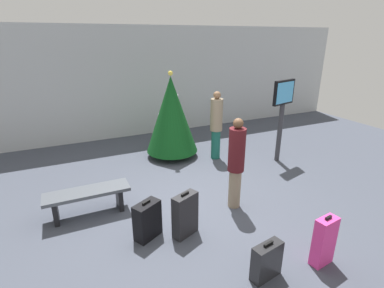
{
  "coord_description": "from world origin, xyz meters",
  "views": [
    {
      "loc": [
        -2.06,
        -4.36,
        3.02
      ],
      "look_at": [
        0.34,
        0.87,
        0.9
      ],
      "focal_mm": 27.34,
      "sensor_mm": 36.0,
      "label": 1
    }
  ],
  "objects_px": {
    "flight_info_kiosk": "(282,108)",
    "traveller_1": "(236,162)",
    "holiday_tree": "(171,115)",
    "traveller_0": "(216,124)",
    "suitcase_3": "(185,215)",
    "waiting_bench": "(88,197)",
    "suitcase_1": "(324,241)",
    "suitcase_0": "(267,261)",
    "suitcase_2": "(147,220)"
  },
  "relations": [
    {
      "from": "flight_info_kiosk",
      "to": "traveller_0",
      "type": "relative_size",
      "value": 1.17
    },
    {
      "from": "waiting_bench",
      "to": "suitcase_0",
      "type": "bearing_deg",
      "value": -52.13
    },
    {
      "from": "suitcase_1",
      "to": "suitcase_2",
      "type": "xyz_separation_m",
      "value": [
        -2.05,
        1.58,
        -0.06
      ]
    },
    {
      "from": "suitcase_0",
      "to": "suitcase_1",
      "type": "relative_size",
      "value": 0.72
    },
    {
      "from": "waiting_bench",
      "to": "suitcase_2",
      "type": "height_order",
      "value": "suitcase_2"
    },
    {
      "from": "holiday_tree",
      "to": "traveller_0",
      "type": "relative_size",
      "value": 1.27
    },
    {
      "from": "suitcase_2",
      "to": "waiting_bench",
      "type": "bearing_deg",
      "value": 126.37
    },
    {
      "from": "flight_info_kiosk",
      "to": "suitcase_2",
      "type": "distance_m",
      "value": 4.37
    },
    {
      "from": "flight_info_kiosk",
      "to": "traveller_1",
      "type": "bearing_deg",
      "value": -147.68
    },
    {
      "from": "traveller_1",
      "to": "suitcase_1",
      "type": "height_order",
      "value": "traveller_1"
    },
    {
      "from": "flight_info_kiosk",
      "to": "waiting_bench",
      "type": "distance_m",
      "value": 4.84
    },
    {
      "from": "flight_info_kiosk",
      "to": "traveller_0",
      "type": "xyz_separation_m",
      "value": [
        -1.37,
        0.81,
        -0.46
      ]
    },
    {
      "from": "holiday_tree",
      "to": "suitcase_1",
      "type": "relative_size",
      "value": 2.92
    },
    {
      "from": "holiday_tree",
      "to": "suitcase_2",
      "type": "height_order",
      "value": "holiday_tree"
    },
    {
      "from": "traveller_0",
      "to": "traveller_1",
      "type": "distance_m",
      "value": 2.35
    },
    {
      "from": "suitcase_0",
      "to": "suitcase_1",
      "type": "xyz_separation_m",
      "value": [
        0.87,
        -0.12,
        0.11
      ]
    },
    {
      "from": "suitcase_0",
      "to": "suitcase_3",
      "type": "bearing_deg",
      "value": 115.8
    },
    {
      "from": "traveller_0",
      "to": "flight_info_kiosk",
      "type": "bearing_deg",
      "value": -30.68
    },
    {
      "from": "suitcase_1",
      "to": "suitcase_3",
      "type": "bearing_deg",
      "value": 136.99
    },
    {
      "from": "waiting_bench",
      "to": "suitcase_2",
      "type": "xyz_separation_m",
      "value": [
        0.78,
        -1.05,
        -0.05
      ]
    },
    {
      "from": "traveller_0",
      "to": "suitcase_1",
      "type": "bearing_deg",
      "value": -97.21
    },
    {
      "from": "flight_info_kiosk",
      "to": "suitcase_0",
      "type": "distance_m",
      "value": 4.26
    },
    {
      "from": "holiday_tree",
      "to": "traveller_0",
      "type": "bearing_deg",
      "value": -30.9
    },
    {
      "from": "holiday_tree",
      "to": "suitcase_3",
      "type": "bearing_deg",
      "value": -107.51
    },
    {
      "from": "holiday_tree",
      "to": "suitcase_1",
      "type": "distance_m",
      "value": 4.66
    },
    {
      "from": "holiday_tree",
      "to": "suitcase_3",
      "type": "relative_size",
      "value": 2.94
    },
    {
      "from": "holiday_tree",
      "to": "suitcase_0",
      "type": "distance_m",
      "value": 4.56
    },
    {
      "from": "suitcase_0",
      "to": "waiting_bench",
      "type": "bearing_deg",
      "value": 127.87
    },
    {
      "from": "holiday_tree",
      "to": "waiting_bench",
      "type": "relative_size",
      "value": 1.54
    },
    {
      "from": "holiday_tree",
      "to": "flight_info_kiosk",
      "type": "bearing_deg",
      "value": -30.77
    },
    {
      "from": "suitcase_1",
      "to": "flight_info_kiosk",
      "type": "bearing_deg",
      "value": 59.39
    },
    {
      "from": "suitcase_3",
      "to": "waiting_bench",
      "type": "bearing_deg",
      "value": 137.14
    },
    {
      "from": "suitcase_0",
      "to": "traveller_0",
      "type": "bearing_deg",
      "value": 70.36
    },
    {
      "from": "waiting_bench",
      "to": "suitcase_3",
      "type": "bearing_deg",
      "value": -42.86
    },
    {
      "from": "suitcase_3",
      "to": "traveller_1",
      "type": "bearing_deg",
      "value": 18.6
    },
    {
      "from": "holiday_tree",
      "to": "traveller_1",
      "type": "xyz_separation_m",
      "value": [
        0.17,
        -2.79,
        -0.23
      ]
    },
    {
      "from": "traveller_1",
      "to": "suitcase_2",
      "type": "distance_m",
      "value": 1.85
    },
    {
      "from": "suitcase_0",
      "to": "suitcase_2",
      "type": "height_order",
      "value": "suitcase_2"
    },
    {
      "from": "flight_info_kiosk",
      "to": "suitcase_2",
      "type": "relative_size",
      "value": 3.18
    },
    {
      "from": "traveller_1",
      "to": "suitcase_0",
      "type": "height_order",
      "value": "traveller_1"
    },
    {
      "from": "traveller_0",
      "to": "suitcase_3",
      "type": "bearing_deg",
      "value": -127.51
    },
    {
      "from": "waiting_bench",
      "to": "suitcase_1",
      "type": "bearing_deg",
      "value": -42.94
    },
    {
      "from": "traveller_1",
      "to": "holiday_tree",
      "type": "bearing_deg",
      "value": 93.44
    },
    {
      "from": "traveller_0",
      "to": "suitcase_1",
      "type": "relative_size",
      "value": 2.3
    },
    {
      "from": "traveller_0",
      "to": "suitcase_0",
      "type": "bearing_deg",
      "value": -109.64
    },
    {
      "from": "flight_info_kiosk",
      "to": "suitcase_0",
      "type": "bearing_deg",
      "value": -132.05
    },
    {
      "from": "suitcase_2",
      "to": "suitcase_0",
      "type": "bearing_deg",
      "value": -51.08
    },
    {
      "from": "waiting_bench",
      "to": "suitcase_0",
      "type": "height_order",
      "value": "suitcase_0"
    },
    {
      "from": "flight_info_kiosk",
      "to": "suitcase_3",
      "type": "height_order",
      "value": "flight_info_kiosk"
    },
    {
      "from": "suitcase_3",
      "to": "suitcase_1",
      "type": "bearing_deg",
      "value": -43.01
    }
  ]
}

